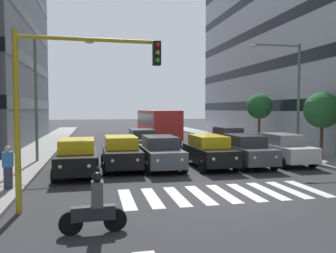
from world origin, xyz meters
name	(u,v)px	position (x,y,z in m)	size (l,w,h in m)	color
ground_plane	(223,193)	(0.00, 0.00, 0.00)	(180.00, 180.00, 0.00)	#2D2D30
building_left_block_0	(298,38)	(-15.60, -18.97, 10.33)	(11.09, 25.09, 20.66)	#ADB2BC
crosswalk_markings	(223,193)	(0.00, 0.00, 0.00)	(7.65, 2.80, 0.01)	silver
car_0	(282,149)	(-5.86, -5.59, 0.89)	(2.02, 4.44, 1.72)	silver
car_1	(245,150)	(-3.45, -5.37, 0.89)	(2.02, 4.44, 1.72)	#474C51
car_2	(209,151)	(-1.37, -5.41, 0.89)	(2.02, 4.44, 1.72)	black
car_3	(160,152)	(1.30, -5.52, 0.89)	(2.02, 4.44, 1.72)	#474C51
car_4	(121,152)	(3.32, -5.89, 0.89)	(2.02, 4.44, 1.72)	black
car_5	(77,157)	(5.49, -4.75, 0.89)	(2.02, 4.44, 1.72)	black
car_row2_0	(142,141)	(1.38, -11.75, 0.89)	(2.02, 4.44, 1.72)	#474C51
car_row2_1	(228,138)	(-5.52, -12.67, 0.89)	(2.02, 4.44, 1.72)	#474C51
bus_behind_traffic	(157,122)	(-1.37, -20.51, 1.86)	(2.78, 10.50, 3.00)	red
motorcycle_with_rider	(95,208)	(4.71, 3.04, 0.65)	(1.70, 0.37, 1.57)	black
traffic_light_gantry	(61,91)	(5.66, 0.91, 3.71)	(4.46, 0.36, 5.50)	#AD991E
street_lamp_left	(290,87)	(-7.34, -7.24, 4.54)	(3.46, 0.28, 7.08)	#4C6B56
street_lamp_right	(46,84)	(7.36, -8.89, 4.61)	(3.41, 0.28, 7.22)	#4C6B56
street_tree_1	(322,110)	(-8.89, -6.22, 3.07)	(2.19, 2.19, 4.04)	#513823
street_tree_2	(259,107)	(-8.51, -13.41, 3.34)	(2.05, 2.05, 4.24)	#513823
pedestrian_waiting	(8,166)	(7.87, -1.85, 1.00)	(0.36, 0.24, 1.63)	#2D3347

